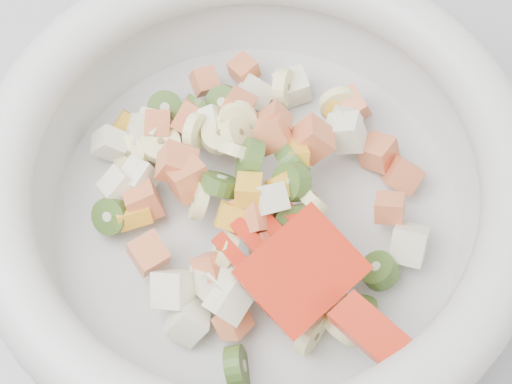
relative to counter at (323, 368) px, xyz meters
The scene contains 2 objects.
counter is the anchor object (origin of this frame).
mixing_bowl 0.51m from the counter, 138.44° to the right, with size 0.46×0.35×0.11m.
Camera 1 is at (0.06, 1.20, 1.39)m, focal length 55.00 mm.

